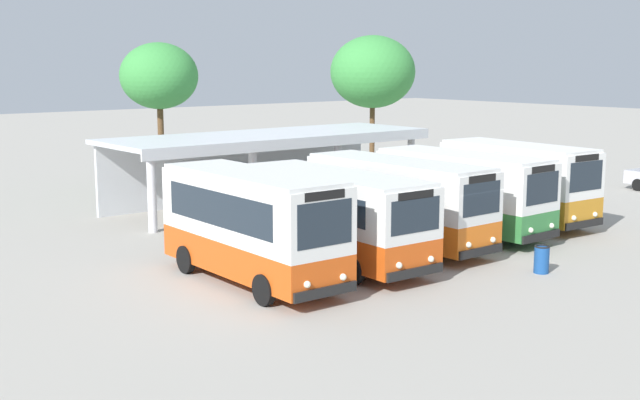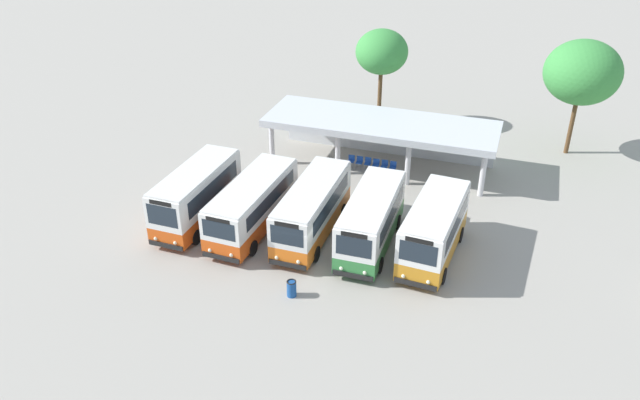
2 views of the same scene
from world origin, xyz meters
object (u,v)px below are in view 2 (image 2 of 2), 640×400
object	(u,v)px
city_bus_fourth_amber	(371,219)
waiting_chair_fifth_seat	(385,165)
litter_bin_apron	(292,288)
waiting_chair_end_by_column	(351,160)
waiting_chair_fourth_seat	(376,164)
city_bus_middle_cream	(312,209)
waiting_chair_second_from_end	(360,161)
city_bus_second_in_row	(252,204)
city_bus_fifth_blue	(434,228)
waiting_chair_far_end_seat	(393,166)
city_bus_nearest_orange	(197,194)
waiting_chair_middle_seat	(368,162)

from	to	relation	value
city_bus_fourth_amber	waiting_chair_fifth_seat	distance (m)	9.45
city_bus_fourth_amber	waiting_chair_fifth_seat	bearing A→B (deg)	98.79
litter_bin_apron	waiting_chair_end_by_column	bearing A→B (deg)	94.79
litter_bin_apron	waiting_chair_fourth_seat	bearing A→B (deg)	87.90
city_bus_middle_cream	waiting_chair_second_from_end	distance (m)	9.30
city_bus_second_in_row	city_bus_fifth_blue	size ratio (longest dim) A/B	1.14
litter_bin_apron	waiting_chair_far_end_seat	bearing A→B (deg)	83.32
waiting_chair_fourth_seat	waiting_chair_second_from_end	bearing A→B (deg)	176.77
waiting_chair_second_from_end	litter_bin_apron	bearing A→B (deg)	-87.50
city_bus_fifth_blue	waiting_chair_far_end_seat	size ratio (longest dim) A/B	8.24
city_bus_nearest_orange	waiting_chair_end_by_column	distance (m)	12.04
city_bus_second_in_row	waiting_chair_fourth_seat	bearing A→B (deg)	63.05
waiting_chair_second_from_end	city_bus_fourth_amber	bearing A→B (deg)	-70.82
city_bus_fifth_blue	waiting_chair_middle_seat	world-z (taller)	city_bus_fifth_blue
waiting_chair_end_by_column	city_bus_nearest_orange	bearing A→B (deg)	-123.47
city_bus_fourth_amber	waiting_chair_middle_seat	world-z (taller)	city_bus_fourth_amber
city_bus_second_in_row	waiting_chair_middle_seat	world-z (taller)	city_bus_second_in_row
waiting_chair_middle_seat	waiting_chair_fourth_seat	world-z (taller)	same
waiting_chair_end_by_column	waiting_chair_far_end_seat	xyz separation A→B (m)	(2.98, -0.05, 0.00)
city_bus_second_in_row	litter_bin_apron	size ratio (longest dim) A/B	8.95
city_bus_fourth_amber	city_bus_fifth_blue	size ratio (longest dim) A/B	1.06
city_bus_nearest_orange	waiting_chair_second_from_end	world-z (taller)	city_bus_nearest_orange
city_bus_fifth_blue	waiting_chair_fourth_seat	size ratio (longest dim) A/B	8.24
city_bus_second_in_row	waiting_chair_far_end_seat	distance (m)	11.51
city_bus_nearest_orange	waiting_chair_middle_seat	size ratio (longest dim) A/B	8.59
waiting_chair_fifth_seat	waiting_chair_far_end_seat	xyz separation A→B (m)	(0.60, -0.04, 0.00)
city_bus_middle_cream	city_bus_fourth_amber	size ratio (longest dim) A/B	1.06
city_bus_fourth_amber	waiting_chair_middle_seat	xyz separation A→B (m)	(-2.63, 9.27, -1.25)
waiting_chair_far_end_seat	waiting_chair_fifth_seat	bearing A→B (deg)	175.88
city_bus_fourth_amber	waiting_chair_end_by_column	bearing A→B (deg)	112.41
waiting_chair_middle_seat	litter_bin_apron	size ratio (longest dim) A/B	0.96
city_bus_nearest_orange	waiting_chair_middle_seat	distance (m)	12.73
city_bus_nearest_orange	city_bus_middle_cream	size ratio (longest dim) A/B	0.93
city_bus_fourth_amber	city_bus_fifth_blue	xyz separation A→B (m)	(3.47, 0.06, 0.07)
city_bus_fifth_blue	waiting_chair_end_by_column	distance (m)	11.81
city_bus_middle_cream	litter_bin_apron	xyz separation A→B (m)	(0.90, -5.68, -1.31)
city_bus_fifth_blue	waiting_chair_middle_seat	xyz separation A→B (m)	(-6.10, 9.20, -1.31)
waiting_chair_fifth_seat	waiting_chair_second_from_end	bearing A→B (deg)	179.75
city_bus_second_in_row	waiting_chair_fifth_seat	xyz separation A→B (m)	(5.51, 9.72, -1.19)
waiting_chair_end_by_column	waiting_chair_fourth_seat	size ratio (longest dim) A/B	1.00
city_bus_second_in_row	litter_bin_apron	distance (m)	6.88
waiting_chair_fourth_seat	waiting_chair_fifth_seat	distance (m)	0.60
waiting_chair_end_by_column	waiting_chair_fifth_seat	distance (m)	2.39
waiting_chair_middle_seat	waiting_chair_fifth_seat	bearing A→B (deg)	-0.42
waiting_chair_end_by_column	waiting_chair_second_from_end	world-z (taller)	same
city_bus_middle_cream	city_bus_second_in_row	bearing A→B (deg)	-171.43
city_bus_fifth_blue	waiting_chair_fourth_seat	distance (m)	10.74
city_bus_fifth_blue	waiting_chair_second_from_end	size ratio (longest dim) A/B	8.24
city_bus_middle_cream	city_bus_fifth_blue	size ratio (longest dim) A/B	1.12
city_bus_nearest_orange	city_bus_fourth_amber	world-z (taller)	city_bus_nearest_orange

